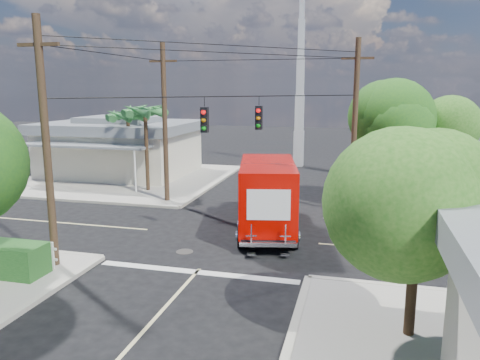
% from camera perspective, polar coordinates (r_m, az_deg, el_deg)
% --- Properties ---
extents(ground, '(120.00, 120.00, 0.00)m').
position_cam_1_polar(ground, '(21.17, -1.36, -6.87)').
color(ground, black).
rests_on(ground, ground).
extents(sidewalk_ne, '(14.12, 14.12, 0.14)m').
position_cam_1_polar(sidewalk_ne, '(31.40, 23.97, -1.73)').
color(sidewalk_ne, '#A29C92').
rests_on(sidewalk_ne, ground).
extents(sidewalk_nw, '(14.12, 14.12, 0.14)m').
position_cam_1_polar(sidewalk_nw, '(35.00, -13.75, 0.17)').
color(sidewalk_nw, '#A29C92').
rests_on(sidewalk_nw, ground).
extents(road_markings, '(32.00, 32.00, 0.01)m').
position_cam_1_polar(road_markings, '(19.83, -2.53, -8.13)').
color(road_markings, beige).
rests_on(road_markings, ground).
extents(building_ne, '(11.80, 10.20, 4.50)m').
position_cam_1_polar(building_ne, '(32.38, 26.81, 2.45)').
color(building_ne, beige).
rests_on(building_ne, sidewalk_ne).
extents(building_nw, '(10.80, 10.20, 4.30)m').
position_cam_1_polar(building_nw, '(36.58, -14.30, 4.02)').
color(building_nw, beige).
rests_on(building_nw, sidewalk_nw).
extents(radio_tower, '(0.80, 0.80, 17.00)m').
position_cam_1_polar(radio_tower, '(39.69, 7.30, 9.77)').
color(radio_tower, silver).
rests_on(radio_tower, ground).
extents(tree_ne_front, '(4.21, 4.14, 6.66)m').
position_cam_1_polar(tree_ne_front, '(26.24, 18.26, 6.70)').
color(tree_ne_front, '#422D1C').
rests_on(tree_ne_front, sidewalk_ne).
extents(tree_ne_back, '(3.77, 3.66, 5.82)m').
position_cam_1_polar(tree_ne_back, '(28.75, 23.12, 5.55)').
color(tree_ne_back, '#422D1C').
rests_on(tree_ne_back, sidewalk_ne).
extents(tree_se, '(3.67, 3.54, 5.62)m').
position_cam_1_polar(tree_se, '(12.47, 21.07, -1.24)').
color(tree_se, '#422D1C').
rests_on(tree_se, sidewalk_se).
extents(palm_nw_front, '(3.01, 3.08, 5.59)m').
position_cam_1_polar(palm_nw_front, '(29.88, -11.49, 8.05)').
color(palm_nw_front, '#422D1C').
rests_on(palm_nw_front, sidewalk_nw).
extents(palm_nw_back, '(3.01, 3.08, 5.19)m').
position_cam_1_polar(palm_nw_back, '(32.14, -13.53, 7.51)').
color(palm_nw_back, '#422D1C').
rests_on(palm_nw_back, sidewalk_nw).
extents(utility_poles, '(12.00, 10.68, 9.00)m').
position_cam_1_polar(utility_poles, '(22.21, -4.24, 6.28)').
color(utility_poles, '#473321').
rests_on(utility_poles, ground).
extents(vending_boxes, '(1.90, 0.50, 1.10)m').
position_cam_1_polar(vending_boxes, '(26.25, 16.25, -2.20)').
color(vending_boxes, red).
rests_on(vending_boxes, sidewalk_ne).
extents(delivery_truck, '(3.81, 7.95, 3.31)m').
position_cam_1_polar(delivery_truck, '(21.71, 3.32, -1.82)').
color(delivery_truck, black).
rests_on(delivery_truck, ground).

